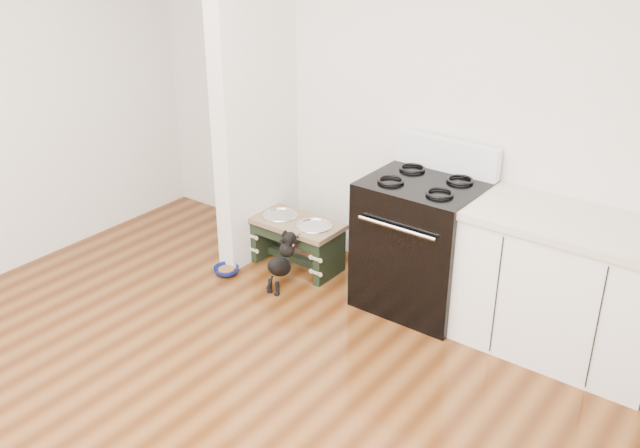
{
  "coord_description": "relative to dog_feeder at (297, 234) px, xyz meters",
  "views": [
    {
      "loc": [
        2.3,
        -1.74,
        2.66
      ],
      "look_at": [
        -0.36,
        1.81,
        0.57
      ],
      "focal_mm": 40.0,
      "sensor_mm": 36.0,
      "label": 1
    }
  ],
  "objects": [
    {
      "name": "room_shell",
      "position": [
        0.77,
        -2.06,
        1.35
      ],
      "size": [
        5.0,
        5.0,
        5.0
      ],
      "color": "silver",
      "rests_on": "ground"
    },
    {
      "name": "partition_wall",
      "position": [
        -0.41,
        0.04,
        1.08
      ],
      "size": [
        0.15,
        0.8,
        2.7
      ],
      "primitive_type": "cube",
      "color": "silver",
      "rests_on": "ground"
    },
    {
      "name": "oven_range",
      "position": [
        1.02,
        0.1,
        0.2
      ],
      "size": [
        0.76,
        0.69,
        1.14
      ],
      "color": "black",
      "rests_on": "ground"
    },
    {
      "name": "cabinet_run",
      "position": [
        2.0,
        0.11,
        0.18
      ],
      "size": [
        1.24,
        0.64,
        0.91
      ],
      "color": "white",
      "rests_on": "ground"
    },
    {
      "name": "dog_feeder",
      "position": [
        0.0,
        0.0,
        0.0
      ],
      "size": [
        0.7,
        0.37,
        0.4
      ],
      "color": "black",
      "rests_on": "ground"
    },
    {
      "name": "puppy",
      "position": [
        0.12,
        -0.32,
        -0.04
      ],
      "size": [
        0.12,
        0.36,
        0.43
      ],
      "color": "black",
      "rests_on": "ground"
    },
    {
      "name": "floor_bowl",
      "position": [
        -0.35,
        -0.42,
        -0.24
      ],
      "size": [
        0.21,
        0.21,
        0.06
      ],
      "rotation": [
        0.0,
        0.0,
        -0.11
      ],
      "color": "navy",
      "rests_on": "ground"
    }
  ]
}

